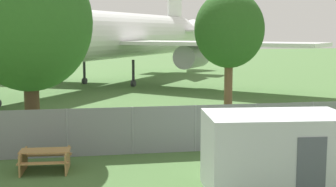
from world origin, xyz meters
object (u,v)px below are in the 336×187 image
at_px(tree_left_of_cabin, 29,23).
at_px(airplane, 99,36).
at_px(picnic_bench_open_grass, 45,158).
at_px(tree_behind_benches, 229,30).
at_px(portable_cabin, 276,153).

bearing_deg(tree_left_of_cabin, airplane, 80.90).
bearing_deg(picnic_bench_open_grass, tree_behind_benches, 32.32).
bearing_deg(picnic_bench_open_grass, tree_left_of_cabin, 102.25).
xyz_separation_m(airplane, tree_behind_benches, (5.55, -19.97, 0.44)).
bearing_deg(tree_behind_benches, portable_cabin, -97.52).
distance_m(tree_left_of_cabin, tree_behind_benches, 9.13).
bearing_deg(picnic_bench_open_grass, airplane, 83.99).
distance_m(portable_cabin, picnic_bench_open_grass, 7.84).
xyz_separation_m(tree_left_of_cabin, tree_behind_benches, (8.99, 1.53, -0.30)).
xyz_separation_m(airplane, tree_left_of_cabin, (-3.44, -21.50, 0.74)).
bearing_deg(portable_cabin, tree_left_of_cabin, 143.63).
distance_m(portable_cabin, tree_left_of_cabin, 11.25).
distance_m(airplane, tree_left_of_cabin, 21.78).
height_order(picnic_bench_open_grass, tree_left_of_cabin, tree_left_of_cabin).
xyz_separation_m(airplane, picnic_bench_open_grass, (-2.65, -25.16, -3.99)).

